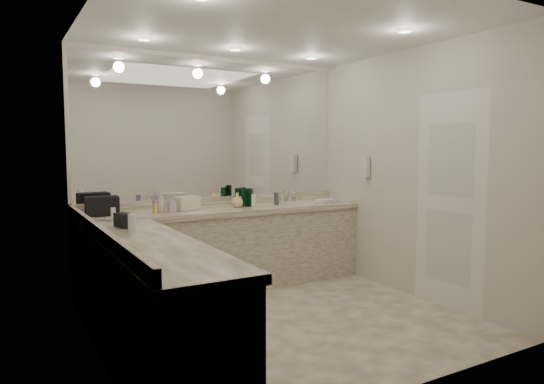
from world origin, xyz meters
TOP-DOWN VIEW (x-y plane):
  - floor at (0.00, 0.00)m, footprint 3.20×3.20m
  - ceiling at (0.00, 0.00)m, footprint 3.20×3.20m
  - wall_back at (0.00, 1.50)m, footprint 3.20×0.02m
  - wall_left at (-1.60, 0.00)m, footprint 0.02×3.00m
  - wall_right at (1.60, 0.00)m, footprint 0.02×3.00m
  - vanity_back_base at (0.00, 1.20)m, footprint 3.20×0.60m
  - vanity_back_top at (0.00, 1.19)m, footprint 3.20×0.64m
  - vanity_left_base at (-1.30, -0.30)m, footprint 0.60×2.40m
  - vanity_left_top at (-1.29, -0.30)m, footprint 0.64×2.42m
  - backsplash_back at (0.00, 1.48)m, footprint 3.20×0.04m
  - backsplash_left at (-1.58, 0.00)m, footprint 0.04×3.00m
  - mirror_back at (0.00, 1.49)m, footprint 3.12×0.01m
  - mirror_left at (-1.59, 0.00)m, footprint 0.01×2.92m
  - sink at (0.95, 1.20)m, footprint 0.44×0.44m
  - faucet at (0.95, 1.41)m, footprint 0.24×0.16m
  - wall_phone at (1.56, 0.70)m, footprint 0.06×0.10m
  - door at (1.59, -0.50)m, footprint 0.02×0.82m
  - black_toiletry_bag at (-1.32, 1.25)m, footprint 0.33×0.22m
  - black_bag_spill at (-1.30, 0.42)m, footprint 0.13×0.22m
  - cream_cosmetic_case at (-0.44, 1.25)m, footprint 0.28×0.21m
  - hand_towel at (1.31, 1.12)m, footprint 0.24×0.17m
  - lotion_left at (-1.30, 0.13)m, footprint 0.06×0.06m
  - soap_bottle_a at (-0.73, 1.24)m, footprint 0.08×0.08m
  - soap_bottle_b at (-0.63, 1.19)m, footprint 0.09×0.09m
  - soap_bottle_c at (0.12, 1.19)m, footprint 0.15×0.15m
  - green_bottle_0 at (0.27, 1.25)m, footprint 0.06×0.06m
  - green_bottle_1 at (0.25, 1.30)m, footprint 0.06×0.06m
  - green_bottle_2 at (0.28, 1.22)m, footprint 0.07×0.07m
  - green_bottle_3 at (0.18, 1.29)m, footprint 0.07×0.07m
  - green_bottle_4 at (0.21, 1.35)m, footprint 0.06×0.06m
  - amenity_bottle_0 at (-1.24, 1.15)m, footprint 0.05×0.05m
  - amenity_bottle_1 at (0.17, 1.21)m, footprint 0.06×0.06m
  - amenity_bottle_2 at (-0.82, 1.15)m, footprint 0.05×0.05m
  - amenity_bottle_3 at (0.62, 1.17)m, footprint 0.05×0.05m
  - amenity_bottle_4 at (-1.20, 1.25)m, footprint 0.04×0.04m
  - amenity_bottle_5 at (-0.82, 1.14)m, footprint 0.04×0.04m
  - amenity_bottle_6 at (0.18, 1.26)m, footprint 0.05×0.05m
  - amenity_bottle_7 at (0.30, 1.13)m, footprint 0.05×0.05m

SIDE VIEW (x-z plane):
  - floor at x=0.00m, z-range 0.00..0.00m
  - vanity_back_base at x=0.00m, z-range 0.00..0.84m
  - vanity_left_base at x=-1.30m, z-range 0.00..0.84m
  - vanity_back_top at x=0.00m, z-range 0.84..0.90m
  - vanity_left_top at x=-1.29m, z-range 0.84..0.90m
  - sink at x=0.95m, z-range 0.88..0.91m
  - hand_towel at x=1.31m, z-range 0.90..0.94m
  - amenity_bottle_4 at x=-1.20m, z-range 0.90..0.97m
  - amenity_bottle_1 at x=0.17m, z-range 0.90..0.99m
  - amenity_bottle_0 at x=-1.24m, z-range 0.90..0.99m
  - backsplash_back at x=0.00m, z-range 0.90..1.00m
  - backsplash_left at x=-1.58m, z-range 0.90..1.00m
  - amenity_bottle_5 at x=-0.82m, z-range 0.90..1.01m
  - black_bag_spill at x=-1.30m, z-range 0.90..1.01m
  - amenity_bottle_6 at x=0.18m, z-range 0.90..1.01m
  - amenity_bottle_2 at x=-0.82m, z-range 0.90..1.03m
  - faucet at x=0.95m, z-range 0.90..1.04m
  - cream_cosmetic_case at x=-0.44m, z-range 0.90..1.04m
  - amenity_bottle_3 at x=0.62m, z-range 0.90..1.05m
  - amenity_bottle_7 at x=0.30m, z-range 0.90..1.05m
  - lotion_left at x=-1.30m, z-range 0.90..1.05m
  - soap_bottle_c at x=0.12m, z-range 0.90..1.07m
  - soap_bottle_b at x=-0.63m, z-range 0.90..1.07m
  - black_toiletry_bag at x=-1.32m, z-range 0.90..1.08m
  - green_bottle_0 at x=0.27m, z-range 0.90..1.08m
  - green_bottle_3 at x=0.18m, z-range 0.90..1.09m
  - soap_bottle_a at x=-0.73m, z-range 0.90..1.09m
  - green_bottle_4 at x=0.21m, z-range 0.90..1.11m
  - green_bottle_2 at x=0.28m, z-range 0.90..1.11m
  - green_bottle_1 at x=0.25m, z-range 0.90..1.12m
  - door at x=1.59m, z-range 0.00..2.10m
  - wall_back at x=0.00m, z-range 0.00..2.60m
  - wall_left at x=-1.60m, z-range 0.00..2.60m
  - wall_right at x=1.60m, z-range 0.00..2.60m
  - wall_phone at x=1.56m, z-range 1.23..1.47m
  - mirror_back at x=0.00m, z-range 1.00..2.55m
  - mirror_left at x=-1.59m, z-range 1.00..2.55m
  - ceiling at x=0.00m, z-range 2.60..2.60m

